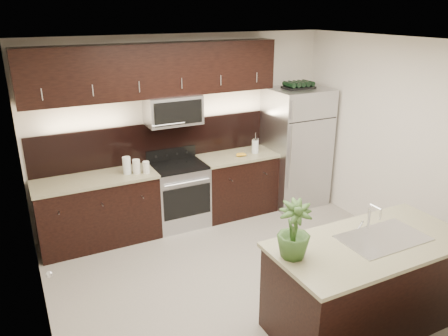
% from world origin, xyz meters
% --- Properties ---
extents(ground, '(4.50, 4.50, 0.00)m').
position_xyz_m(ground, '(0.00, 0.00, 0.00)').
color(ground, gray).
rests_on(ground, ground).
extents(room_walls, '(4.52, 4.02, 2.71)m').
position_xyz_m(room_walls, '(-0.11, -0.04, 1.70)').
color(room_walls, beige).
rests_on(room_walls, ground).
extents(counter_run, '(3.51, 0.65, 0.94)m').
position_xyz_m(counter_run, '(-0.46, 1.69, 0.47)').
color(counter_run, black).
rests_on(counter_run, ground).
extents(upper_fixtures, '(3.49, 0.40, 1.66)m').
position_xyz_m(upper_fixtures, '(-0.43, 1.84, 2.14)').
color(upper_fixtures, black).
rests_on(upper_fixtures, counter_run).
extents(island, '(1.96, 0.96, 0.94)m').
position_xyz_m(island, '(0.60, -1.19, 0.47)').
color(island, black).
rests_on(island, ground).
extents(sink_faucet, '(0.84, 0.50, 0.28)m').
position_xyz_m(sink_faucet, '(0.75, -1.18, 0.96)').
color(sink_faucet, silver).
rests_on(sink_faucet, island).
extents(refrigerator, '(0.90, 0.81, 1.87)m').
position_xyz_m(refrigerator, '(1.73, 1.63, 0.94)').
color(refrigerator, '#B2B2B7').
rests_on(refrigerator, ground).
extents(wine_rack, '(0.46, 0.29, 0.11)m').
position_xyz_m(wine_rack, '(1.73, 1.63, 1.92)').
color(wine_rack, black).
rests_on(wine_rack, refrigerator).
extents(plant, '(0.39, 0.39, 0.53)m').
position_xyz_m(plant, '(-0.22, -1.06, 1.21)').
color(plant, '#2E4E1F').
rests_on(plant, island).
extents(canisters, '(0.33, 0.20, 0.23)m').
position_xyz_m(canisters, '(-0.90, 1.60, 1.04)').
color(canisters, silver).
rests_on(canisters, counter_run).
extents(french_press, '(0.11, 0.11, 0.31)m').
position_xyz_m(french_press, '(0.99, 1.64, 1.06)').
color(french_press, silver).
rests_on(french_press, counter_run).
extents(bananas, '(0.18, 0.16, 0.05)m').
position_xyz_m(bananas, '(0.68, 1.61, 0.96)').
color(bananas, gold).
rests_on(bananas, counter_run).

